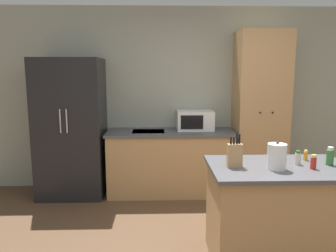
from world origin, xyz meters
TOP-DOWN VIEW (x-y plane):
  - wall_back at (0.00, 2.33)m, footprint 7.20×0.06m
  - refrigerator at (-1.85, 1.97)m, footprint 0.87×0.69m
  - back_counter at (-0.49, 1.99)m, footprint 1.76×0.66m
  - pantry_cabinet at (0.75, 2.03)m, footprint 0.69×0.56m
  - kitchen_island at (0.40, 0.25)m, footprint 1.24×0.79m
  - microwave at (-0.15, 2.09)m, footprint 0.50×0.38m
  - knife_block at (-0.01, 0.23)m, footprint 0.13×0.06m
  - spice_bottle_tall_dark at (0.69, 0.43)m, footprint 0.04×0.04m
  - spice_bottle_short_red at (0.83, 0.27)m, footprint 0.06×0.06m
  - spice_bottle_amber_oil at (0.56, 0.30)m, footprint 0.05×0.05m
  - spice_bottle_green_herb at (0.64, 0.16)m, footprint 0.05×0.05m
  - kettle at (0.32, 0.16)m, footprint 0.16×0.16m

SIDE VIEW (x-z plane):
  - back_counter at x=-0.49m, z-range 0.00..0.88m
  - kitchen_island at x=0.40m, z-range 0.00..0.89m
  - spice_bottle_tall_dark at x=0.69m, z-range 0.88..0.98m
  - refrigerator at x=-1.85m, z-range 0.00..1.87m
  - spice_bottle_green_herb at x=0.64m, z-range 0.88..1.00m
  - spice_bottle_amber_oil at x=0.56m, z-range 0.88..1.00m
  - spice_bottle_short_red at x=0.83m, z-range 0.88..1.04m
  - knife_block at x=-0.01m, z-range 0.84..1.14m
  - kettle at x=0.32m, z-range 0.87..1.11m
  - microwave at x=-0.15m, z-range 0.88..1.15m
  - pantry_cabinet at x=0.75m, z-range 0.00..2.24m
  - wall_back at x=0.00m, z-range 0.00..2.60m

